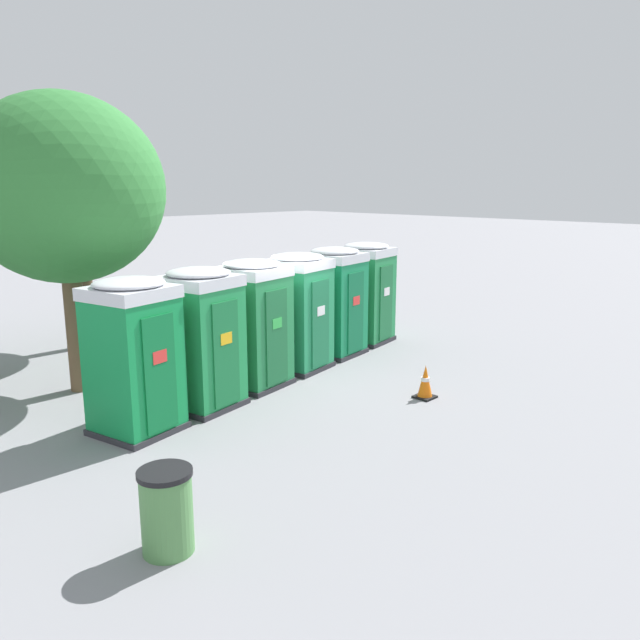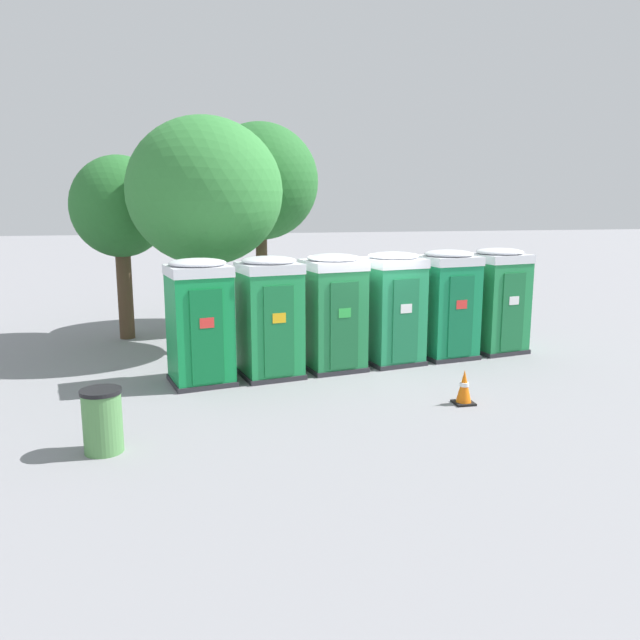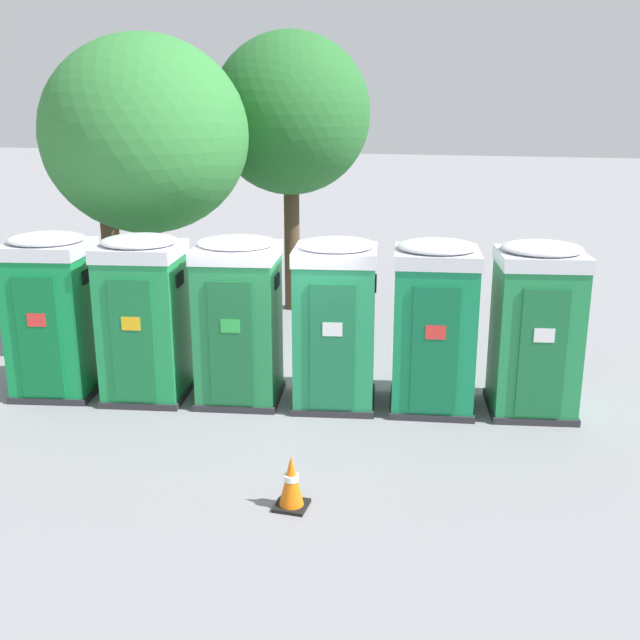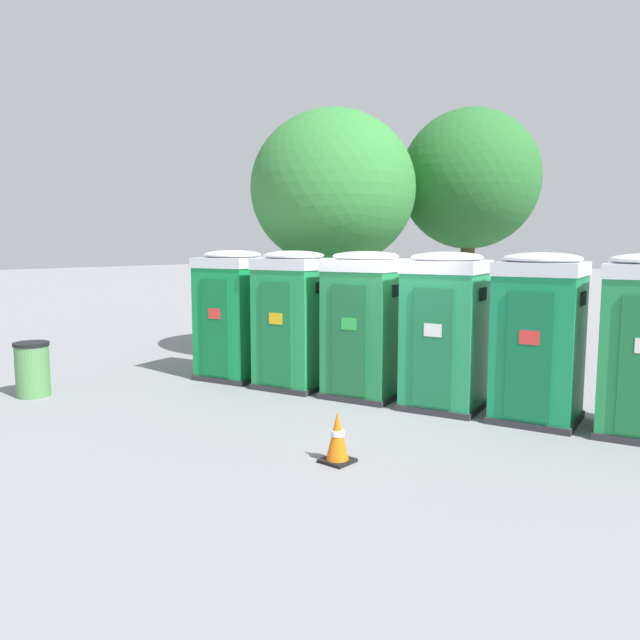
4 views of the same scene
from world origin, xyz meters
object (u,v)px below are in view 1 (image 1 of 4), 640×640
Objects in this scene: portapotty_0 at (134,356)px; portapotty_5 at (366,292)px; portapotty_1 at (201,338)px; traffic_cone at (425,382)px; portapotty_4 at (335,301)px; trash_can at (167,511)px; street_tree_1 at (64,190)px; street_tree_2 at (77,174)px; portapotty_2 at (253,323)px; portapotty_3 at (298,311)px.

portapotty_0 is 7.28m from portapotty_5.
traffic_cone is (3.18, -2.62, -0.97)m from portapotty_1.
portapotty_4 reaches higher than trash_can.
trash_can is at bearing -130.19° from portapotty_1.
street_tree_1 is 3.57m from street_tree_2.
portapotty_1 is 1.00× the size of portapotty_4.
traffic_cone is at bearing 8.37° from trash_can.
street_tree_1 is (-5.45, 1.75, 2.57)m from portapotty_4.
portapotty_2 is 5.87m from trash_can.
portapotty_2 is (1.43, 0.28, -0.00)m from portapotty_1.
portapotty_2 is at bearing -170.25° from portapotty_5.
portapotty_0 is 1.46m from portapotty_1.
street_tree_2 is (0.56, 5.62, 2.90)m from portapotty_1.
portapotty_5 is at bearing 10.07° from portapotty_1.
street_tree_2 is at bearing 84.31° from portapotty_1.
street_tree_2 is at bearing 99.24° from portapotty_2.
portapotty_2 is 1.00× the size of portapotty_4.
portapotty_0 is 1.00× the size of portapotty_5.
traffic_cone is (-2.56, -3.64, -0.97)m from portapotty_5.
portapotty_0 is 2.65× the size of trash_can.
street_tree_2 reaches higher than portapotty_1.
trash_can is at bearing -106.90° from street_tree_1.
portapotty_2 is 2.91m from portapotty_4.
portapotty_4 is 1.46m from portapotty_5.
street_tree_2 reaches higher than portapotty_3.
portapotty_5 is 7.49m from street_tree_1.
portapotty_2 reaches higher than trash_can.
street_tree_2 reaches higher than portapotty_0.
portapotty_4 is (4.30, 0.76, -0.00)m from portapotty_1.
portapotty_3 is (2.87, 0.51, -0.00)m from portapotty_1.
portapotty_3 is at bearing 9.19° from portapotty_2.
portapotty_2 and portapotty_5 have the same top height.
portapotty_1 is 5.83m from portapotty_5.
portapotty_3 is 3.29m from traffic_cone.
street_tree_1 is at bearing -118.68° from street_tree_2.
portapotty_2 is 1.00× the size of portapotty_5.
trash_can is (-8.71, -4.54, -0.80)m from portapotty_5.
street_tree_1 is at bearing 130.17° from traffic_cone.
portapotty_3 is at bearing -169.97° from portapotty_5.
portapotty_0 and portapotty_3 have the same top height.
portapotty_5 is 2.65× the size of trash_can.
portapotty_0 is at bearing -170.39° from portapotty_2.
street_tree_1 reaches higher than portapotty_3.
street_tree_2 is (1.70, 3.12, 0.33)m from street_tree_1.
street_tree_1 is (-1.14, 2.51, 2.57)m from portapotty_1.
portapotty_5 is at bearing 10.24° from portapotty_4.
portapotty_1 and portapotty_4 have the same top height.
traffic_cone is at bearing -125.10° from portapotty_5.
trash_can is (-4.41, -3.80, -0.80)m from portapotty_2.
portapotty_2 is 0.43× the size of street_tree_2.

